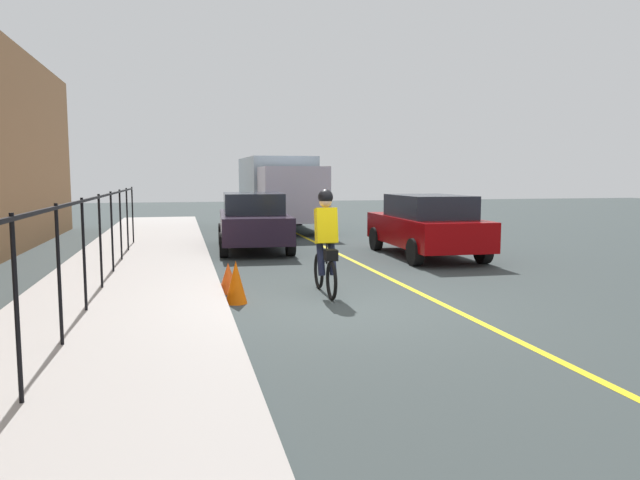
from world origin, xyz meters
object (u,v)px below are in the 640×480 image
at_px(traffic_cone_near, 236,282).
at_px(parked_sedan_rear, 253,220).
at_px(box_truck_background, 279,189).
at_px(cyclist_lead, 326,243).
at_px(patrol_sedan, 426,225).
at_px(traffic_cone_far, 228,278).

bearing_deg(traffic_cone_near, parked_sedan_rear, -9.15).
distance_m(parked_sedan_rear, box_truck_background, 6.42).
relative_size(cyclist_lead, traffic_cone_near, 2.61).
height_order(cyclist_lead, traffic_cone_near, cyclist_lead).
bearing_deg(traffic_cone_near, box_truck_background, -12.39).
xyz_separation_m(patrol_sedan, traffic_cone_far, (-3.64, 5.30, -0.56)).
xyz_separation_m(cyclist_lead, patrol_sedan, (4.20, -3.68, -0.09)).
distance_m(box_truck_background, traffic_cone_far, 12.71).
bearing_deg(box_truck_background, cyclist_lead, -6.80).
height_order(cyclist_lead, parked_sedan_rear, cyclist_lead).
distance_m(cyclist_lead, patrol_sedan, 5.58).
xyz_separation_m(patrol_sedan, box_truck_background, (8.66, 2.35, 0.73)).
relative_size(cyclist_lead, traffic_cone_far, 3.39).
relative_size(box_truck_background, traffic_cone_near, 9.66).
xyz_separation_m(cyclist_lead, traffic_cone_near, (-0.33, 1.57, -0.56)).
height_order(box_truck_background, traffic_cone_near, box_truck_background).
xyz_separation_m(traffic_cone_near, traffic_cone_far, (0.89, 0.05, -0.08)).
xyz_separation_m(box_truck_background, traffic_cone_near, (-13.18, 2.90, -1.20)).
relative_size(cyclist_lead, parked_sedan_rear, 0.41).
bearing_deg(patrol_sedan, cyclist_lead, 140.23).
bearing_deg(cyclist_lead, traffic_cone_near, 103.40).
bearing_deg(cyclist_lead, patrol_sedan, -39.65).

